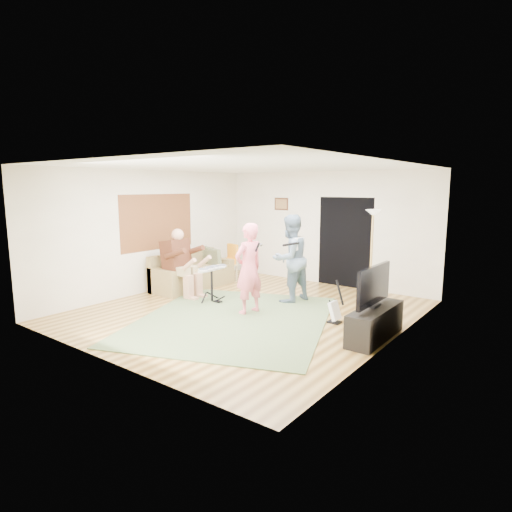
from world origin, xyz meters
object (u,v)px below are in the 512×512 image
(drum_kit, at_px, (212,286))
(torchiere_lamp, at_px, (372,240))
(guitar_spare, at_px, (335,311))
(television, at_px, (374,285))
(sofa, at_px, (190,276))
(guitarist, at_px, (290,259))
(dining_chair, at_px, (228,268))
(singer, at_px, (249,269))
(tv_cabinet, at_px, (375,323))

(drum_kit, bearing_deg, torchiere_lamp, 35.04)
(drum_kit, relative_size, guitar_spare, 0.97)
(television, bearing_deg, sofa, 171.42)
(guitarist, xyz_separation_m, torchiere_lamp, (1.37, 0.85, 0.40))
(guitar_spare, height_order, dining_chair, dining_chair)
(dining_chair, distance_m, television, 4.81)
(singer, height_order, television, singer)
(singer, relative_size, guitar_spare, 2.20)
(tv_cabinet, bearing_deg, television, 180.00)
(drum_kit, distance_m, singer, 1.22)
(singer, distance_m, tv_cabinet, 2.48)
(sofa, distance_m, television, 4.83)
(torchiere_lamp, bearing_deg, dining_chair, -177.29)
(singer, bearing_deg, guitarist, -177.44)
(drum_kit, relative_size, guitarist, 0.42)
(guitarist, height_order, guitar_spare, guitarist)
(singer, distance_m, dining_chair, 2.84)
(singer, xyz_separation_m, dining_chair, (-2.10, 1.84, -0.52))
(sofa, bearing_deg, drum_kit, -26.74)
(sofa, relative_size, torchiere_lamp, 1.07)
(torchiere_lamp, bearing_deg, sofa, -163.07)
(sofa, distance_m, guitarist, 2.64)
(dining_chair, height_order, television, television)
(sofa, xyz_separation_m, torchiere_lamp, (3.92, 1.19, 1.03))
(sofa, bearing_deg, tv_cabinet, -8.49)
(singer, distance_m, guitarist, 1.18)
(guitar_spare, xyz_separation_m, television, (0.80, -0.33, 0.63))
(singer, bearing_deg, television, 102.82)
(torchiere_lamp, relative_size, tv_cabinet, 1.35)
(sofa, bearing_deg, torchiere_lamp, 16.93)
(guitar_spare, bearing_deg, singer, -164.25)
(sofa, height_order, singer, singer)
(singer, relative_size, dining_chair, 1.83)
(guitarist, bearing_deg, guitar_spare, 75.79)
(dining_chair, bearing_deg, sofa, -91.52)
(singer, relative_size, torchiere_lamp, 0.89)
(sofa, height_order, drum_kit, sofa)
(singer, xyz_separation_m, television, (2.35, 0.11, 0.00))
(sofa, xyz_separation_m, drum_kit, (1.29, -0.65, 0.05))
(guitar_spare, relative_size, tv_cabinet, 0.55)
(dining_chair, bearing_deg, guitar_spare, -6.94)
(torchiere_lamp, bearing_deg, guitarist, -148.35)
(sofa, relative_size, tv_cabinet, 1.45)
(dining_chair, bearing_deg, drum_kit, -44.88)
(drum_kit, bearing_deg, television, -1.08)
(torchiere_lamp, height_order, tv_cabinet, torchiere_lamp)
(sofa, relative_size, singer, 1.20)
(sofa, xyz_separation_m, dining_chair, (0.28, 1.02, 0.06))
(drum_kit, distance_m, guitar_spare, 2.67)
(guitar_spare, distance_m, tv_cabinet, 0.91)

